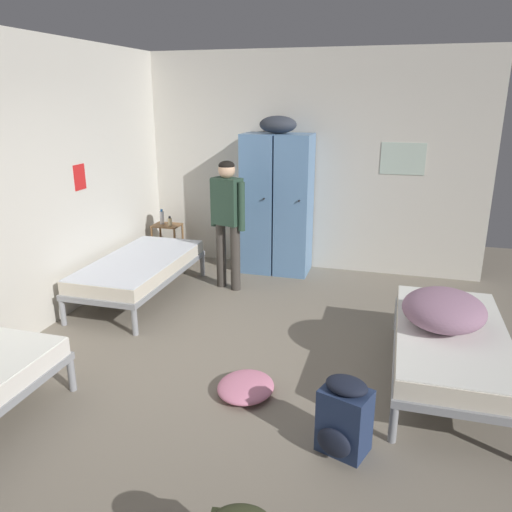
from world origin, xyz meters
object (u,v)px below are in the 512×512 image
object	(u,v)px
shelf_unit	(168,240)
person_traveler	(227,213)
bed_left_rear	(140,267)
backpack_navy	(344,418)
bedding_heap	(444,310)
bed_right	(451,341)
clothes_pile_pink	(246,387)
lotion_bottle	(170,222)
locker_bank	(277,201)
water_bottle	(162,217)

from	to	relation	value
shelf_unit	person_traveler	world-z (taller)	person_traveler
bed_left_rear	backpack_navy	size ratio (longest dim) A/B	3.45
bedding_heap	person_traveler	size ratio (longest dim) A/B	0.45
shelf_unit	person_traveler	size ratio (longest dim) A/B	0.36
shelf_unit	person_traveler	distance (m)	1.48
bed_left_rear	bed_right	distance (m)	3.52
bed_right	clothes_pile_pink	world-z (taller)	bed_right
shelf_unit	lotion_bottle	size ratio (longest dim) A/B	4.25
locker_bank	backpack_navy	size ratio (longest dim) A/B	3.76
person_traveler	lotion_bottle	distance (m)	1.31
bedding_heap	backpack_navy	world-z (taller)	bedding_heap
shelf_unit	backpack_navy	xyz separation A→B (m)	(2.89, -3.38, -0.09)
bed_right	person_traveler	world-z (taller)	person_traveler
bed_right	clothes_pile_pink	bearing A→B (deg)	-158.32
bed_right	person_traveler	xyz separation A→B (m)	(-2.48, 1.58, 0.58)
bed_right	clothes_pile_pink	xyz separation A→B (m)	(-1.58, -0.63, -0.32)
shelf_unit	bed_left_rear	distance (m)	1.31
bedding_heap	lotion_bottle	size ratio (longest dim) A/B	5.32
lotion_bottle	person_traveler	bearing A→B (deg)	-31.18
locker_bank	water_bottle	size ratio (longest dim) A/B	9.77
backpack_navy	bed_right	bearing A→B (deg)	56.15
bed_left_rear	backpack_navy	xyz separation A→B (m)	(2.64, -2.10, -0.12)
shelf_unit	bed_left_rear	xyz separation A→B (m)	(0.25, -1.28, 0.04)
shelf_unit	bed_right	world-z (taller)	shelf_unit
water_bottle	locker_bank	bearing A→B (deg)	3.12
person_traveler	backpack_navy	world-z (taller)	person_traveler
person_traveler	water_bottle	size ratio (longest dim) A/B	7.49
backpack_navy	clothes_pile_pink	bearing A→B (deg)	150.03
locker_bank	shelf_unit	distance (m)	1.70
shelf_unit	bedding_heap	bearing A→B (deg)	-32.32
shelf_unit	water_bottle	size ratio (longest dim) A/B	2.69
locker_bank	shelf_unit	size ratio (longest dim) A/B	3.63
person_traveler	lotion_bottle	bearing A→B (deg)	148.82
person_traveler	bed_left_rear	bearing A→B (deg)	-147.08
bed_left_rear	water_bottle	distance (m)	1.37
bed_right	clothes_pile_pink	distance (m)	1.73
backpack_navy	clothes_pile_pink	xyz separation A→B (m)	(-0.84, 0.48, -0.20)
locker_bank	bedding_heap	size ratio (longest dim) A/B	2.90
bed_right	lotion_bottle	size ratio (longest dim) A/B	14.16
bed_right	water_bottle	world-z (taller)	water_bottle
bed_right	backpack_navy	xyz separation A→B (m)	(-0.74, -1.11, -0.12)
locker_bank	clothes_pile_pink	size ratio (longest dim) A/B	4.00
shelf_unit	clothes_pile_pink	xyz separation A→B (m)	(2.05, -2.90, -0.29)
bedding_heap	person_traveler	distance (m)	2.87
bedding_heap	backpack_navy	distance (m)	1.37
person_traveler	clothes_pile_pink	bearing A→B (deg)	-67.84
bed_right	lotion_bottle	bearing A→B (deg)	147.92
bed_left_rear	clothes_pile_pink	bearing A→B (deg)	-41.93
locker_bank	bed_left_rear	xyz separation A→B (m)	(-1.32, -1.39, -0.59)
bedding_heap	shelf_unit	bearing A→B (deg)	147.68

